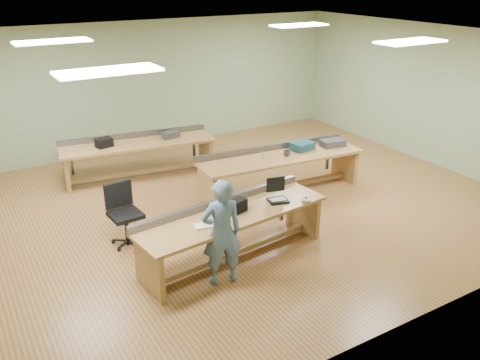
{
  "coord_description": "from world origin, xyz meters",
  "views": [
    {
      "loc": [
        -4.2,
        -7.36,
        4.07
      ],
      "look_at": [
        -0.19,
        -0.6,
        0.78
      ],
      "focal_mm": 38.0,
      "sensor_mm": 36.0,
      "label": 1
    }
  ],
  "objects_px": {
    "workbench_front": "(233,224)",
    "drinks_can": "(263,155)",
    "workbench_mid": "(280,164)",
    "parts_bin_teal": "(302,146)",
    "person": "(222,233)",
    "camera_bag": "(237,206)",
    "workbench_back": "(138,151)",
    "parts_bin_grey": "(333,143)",
    "mug": "(287,153)",
    "laptop_base": "(278,200)",
    "task_chair": "(125,222)"
  },
  "relations": [
    {
      "from": "workbench_front",
      "to": "workbench_mid",
      "type": "bearing_deg",
      "value": 33.08
    },
    {
      "from": "laptop_base",
      "to": "parts_bin_teal",
      "type": "height_order",
      "value": "parts_bin_teal"
    },
    {
      "from": "person",
      "to": "parts_bin_grey",
      "type": "relative_size",
      "value": 3.32
    },
    {
      "from": "drinks_can",
      "to": "person",
      "type": "bearing_deg",
      "value": -133.81
    },
    {
      "from": "parts_bin_teal",
      "to": "parts_bin_grey",
      "type": "distance_m",
      "value": 0.68
    },
    {
      "from": "laptop_base",
      "to": "mug",
      "type": "xyz_separation_m",
      "value": [
        1.32,
        1.62,
        0.03
      ]
    },
    {
      "from": "person",
      "to": "task_chair",
      "type": "distance_m",
      "value": 1.95
    },
    {
      "from": "person",
      "to": "drinks_can",
      "type": "bearing_deg",
      "value": -122.69
    },
    {
      "from": "mug",
      "to": "parts_bin_teal",
      "type": "bearing_deg",
      "value": 15.82
    },
    {
      "from": "workbench_back",
      "to": "parts_bin_teal",
      "type": "xyz_separation_m",
      "value": [
        2.65,
        -2.12,
        0.26
      ]
    },
    {
      "from": "workbench_back",
      "to": "mug",
      "type": "bearing_deg",
      "value": -37.9
    },
    {
      "from": "workbench_back",
      "to": "task_chair",
      "type": "bearing_deg",
      "value": -106.53
    },
    {
      "from": "laptop_base",
      "to": "drinks_can",
      "type": "bearing_deg",
      "value": 77.0
    },
    {
      "from": "task_chair",
      "to": "mug",
      "type": "xyz_separation_m",
      "value": [
        3.37,
        0.35,
        0.44
      ]
    },
    {
      "from": "person",
      "to": "drinks_can",
      "type": "distance_m",
      "value": 3.04
    },
    {
      "from": "workbench_mid",
      "to": "parts_bin_teal",
      "type": "distance_m",
      "value": 0.62
    },
    {
      "from": "workbench_mid",
      "to": "drinks_can",
      "type": "distance_m",
      "value": 0.45
    },
    {
      "from": "person",
      "to": "laptop_base",
      "type": "distance_m",
      "value": 1.34
    },
    {
      "from": "workbench_mid",
      "to": "drinks_can",
      "type": "xyz_separation_m",
      "value": [
        -0.37,
        0.01,
        0.25
      ]
    },
    {
      "from": "parts_bin_grey",
      "to": "mug",
      "type": "xyz_separation_m",
      "value": [
        -1.14,
        -0.0,
        -0.01
      ]
    },
    {
      "from": "workbench_front",
      "to": "workbench_mid",
      "type": "relative_size",
      "value": 0.94
    },
    {
      "from": "workbench_front",
      "to": "parts_bin_teal",
      "type": "distance_m",
      "value": 3.13
    },
    {
      "from": "task_chair",
      "to": "parts_bin_grey",
      "type": "distance_m",
      "value": 4.54
    },
    {
      "from": "parts_bin_teal",
      "to": "workbench_mid",
      "type": "bearing_deg",
      "value": -175.66
    },
    {
      "from": "workbench_mid",
      "to": "person",
      "type": "relative_size",
      "value": 2.15
    },
    {
      "from": "parts_bin_grey",
      "to": "camera_bag",
      "type": "bearing_deg",
      "value": -153.27
    },
    {
      "from": "laptop_base",
      "to": "parts_bin_grey",
      "type": "height_order",
      "value": "parts_bin_grey"
    },
    {
      "from": "laptop_base",
      "to": "mug",
      "type": "height_order",
      "value": "mug"
    },
    {
      "from": "drinks_can",
      "to": "workbench_mid",
      "type": "bearing_deg",
      "value": -2.1
    },
    {
      "from": "camera_bag",
      "to": "drinks_can",
      "type": "relative_size",
      "value": 2.25
    },
    {
      "from": "person",
      "to": "parts_bin_teal",
      "type": "bearing_deg",
      "value": -132.75
    },
    {
      "from": "workbench_back",
      "to": "parts_bin_teal",
      "type": "distance_m",
      "value": 3.4
    },
    {
      "from": "camera_bag",
      "to": "workbench_back",
      "type": "bearing_deg",
      "value": 76.86
    },
    {
      "from": "parts_bin_grey",
      "to": "mug",
      "type": "distance_m",
      "value": 1.14
    },
    {
      "from": "person",
      "to": "laptop_base",
      "type": "bearing_deg",
      "value": -148.25
    },
    {
      "from": "parts_bin_teal",
      "to": "drinks_can",
      "type": "relative_size",
      "value": 3.41
    },
    {
      "from": "camera_bag",
      "to": "parts_bin_teal",
      "type": "height_order",
      "value": "camera_bag"
    },
    {
      "from": "person",
      "to": "drinks_can",
      "type": "xyz_separation_m",
      "value": [
        2.1,
        2.19,
        0.04
      ]
    },
    {
      "from": "mug",
      "to": "drinks_can",
      "type": "bearing_deg",
      "value": 167.58
    },
    {
      "from": "workbench_front",
      "to": "camera_bag",
      "type": "height_order",
      "value": "camera_bag"
    },
    {
      "from": "drinks_can",
      "to": "parts_bin_teal",
      "type": "bearing_deg",
      "value": 1.78
    },
    {
      "from": "workbench_front",
      "to": "drinks_can",
      "type": "relative_size",
      "value": 25.01
    },
    {
      "from": "parts_bin_teal",
      "to": "parts_bin_grey",
      "type": "xyz_separation_m",
      "value": [
        0.67,
        -0.13,
        -0.01
      ]
    },
    {
      "from": "person",
      "to": "camera_bag",
      "type": "height_order",
      "value": "person"
    },
    {
      "from": "workbench_back",
      "to": "mug",
      "type": "distance_m",
      "value": 3.14
    },
    {
      "from": "parts_bin_teal",
      "to": "drinks_can",
      "type": "bearing_deg",
      "value": -178.22
    },
    {
      "from": "person",
      "to": "camera_bag",
      "type": "relative_size",
      "value": 5.53
    },
    {
      "from": "task_chair",
      "to": "workbench_back",
      "type": "bearing_deg",
      "value": 60.59
    },
    {
      "from": "parts_bin_teal",
      "to": "mug",
      "type": "height_order",
      "value": "parts_bin_teal"
    },
    {
      "from": "drinks_can",
      "to": "workbench_back",
      "type": "bearing_deg",
      "value": 128.55
    }
  ]
}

